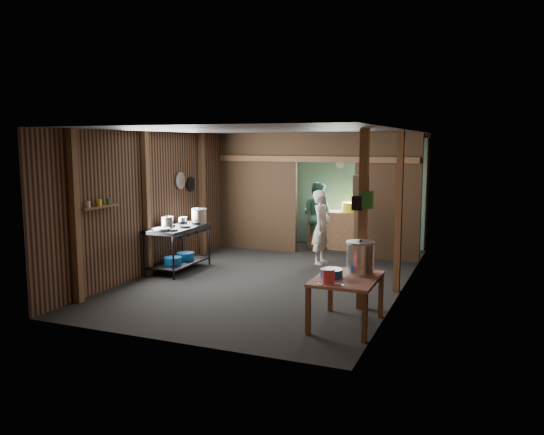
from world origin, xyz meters
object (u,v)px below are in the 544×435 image
at_px(gas_range, 178,249).
at_px(cook, 321,227).
at_px(pink_bucket, 329,276).
at_px(yellow_tub, 351,207).
at_px(prep_table, 346,301).
at_px(stock_pot, 360,258).
at_px(stove_pot_large, 199,217).

height_order(gas_range, cook, cook).
height_order(pink_bucket, yellow_tub, yellow_tub).
relative_size(prep_table, pink_bucket, 5.92).
bearing_deg(gas_range, pink_bucket, -31.99).
relative_size(stock_pot, pink_bucket, 2.46).
xyz_separation_m(stove_pot_large, pink_bucket, (3.41, -2.75, -0.23)).
distance_m(stock_pot, yellow_tub, 4.97).
bearing_deg(cook, yellow_tub, -4.91).
bearing_deg(gas_range, cook, 34.16).
relative_size(stove_pot_large, pink_bucket, 1.66).
distance_m(stove_pot_large, yellow_tub, 3.57).
bearing_deg(stove_pot_large, pink_bucket, -38.91).
bearing_deg(prep_table, pink_bucket, -108.43).
xyz_separation_m(gas_range, pink_bucket, (3.58, -2.23, 0.32)).
xyz_separation_m(prep_table, stock_pot, (0.11, 0.27, 0.53)).
height_order(stove_pot_large, pink_bucket, stove_pot_large).
relative_size(prep_table, yellow_tub, 2.85).
xyz_separation_m(gas_range, stove_pot_large, (0.17, 0.52, 0.55)).
bearing_deg(stove_pot_large, gas_range, -108.22).
bearing_deg(prep_table, stock_pot, 67.31).
height_order(stock_pot, yellow_tub, stock_pot).
bearing_deg(gas_range, prep_table, -26.34).
xyz_separation_m(stove_pot_large, cook, (2.16, 1.06, -0.24)).
height_order(gas_range, stove_pot_large, stove_pot_large).
distance_m(stove_pot_large, stock_pot, 4.21).
relative_size(gas_range, prep_table, 1.29).
xyz_separation_m(gas_range, stock_pot, (3.82, -1.57, 0.44)).
bearing_deg(yellow_tub, stock_pot, -74.65).
distance_m(gas_range, prep_table, 4.14).
height_order(gas_range, prep_table, gas_range).
bearing_deg(gas_range, yellow_tub, 52.08).
bearing_deg(gas_range, stove_pot_large, 71.78).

